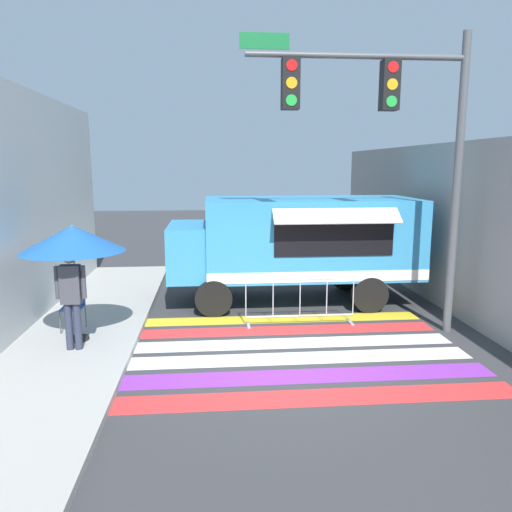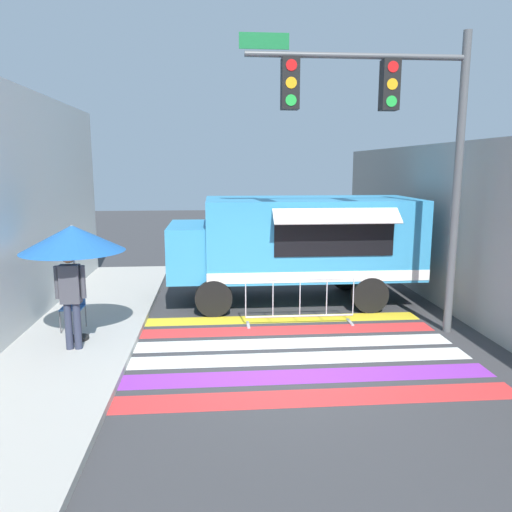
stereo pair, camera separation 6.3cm
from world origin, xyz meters
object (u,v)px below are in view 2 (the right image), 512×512
at_px(folding_chair, 73,303).
at_px(vendor_person, 71,293).
at_px(traffic_signal_pole, 390,123).
at_px(barricade_front, 300,301).
at_px(food_truck, 292,240).
at_px(patio_umbrella, 72,239).

distance_m(folding_chair, vendor_person, 1.29).
bearing_deg(vendor_person, traffic_signal_pole, -8.90).
distance_m(vendor_person, barricade_front, 4.57).
xyz_separation_m(food_truck, folding_chair, (-4.69, -2.09, -0.89)).
relative_size(folding_chair, vendor_person, 0.50).
bearing_deg(traffic_signal_pole, vendor_person, -173.19).
bearing_deg(barricade_front, patio_umbrella, -167.87).
distance_m(traffic_signal_pole, barricade_front, 3.98).
relative_size(vendor_person, barricade_front, 0.77).
bearing_deg(food_truck, patio_umbrella, -148.11).
distance_m(food_truck, vendor_person, 5.48).
relative_size(food_truck, traffic_signal_pole, 1.03).
relative_size(traffic_signal_pole, patio_umbrella, 2.68).
xyz_separation_m(folding_chair, barricade_front, (4.59, 0.26, -0.16)).
relative_size(food_truck, vendor_person, 3.33).
bearing_deg(folding_chair, barricade_front, -17.09).
bearing_deg(vendor_person, food_truck, 20.70).
bearing_deg(folding_chair, patio_umbrella, -89.82).
relative_size(food_truck, folding_chair, 6.72).
distance_m(traffic_signal_pole, patio_umbrella, 6.22).
xyz_separation_m(traffic_signal_pole, barricade_front, (-1.52, 0.72, -3.61)).
xyz_separation_m(patio_umbrella, vendor_person, (0.04, -0.48, -0.88)).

